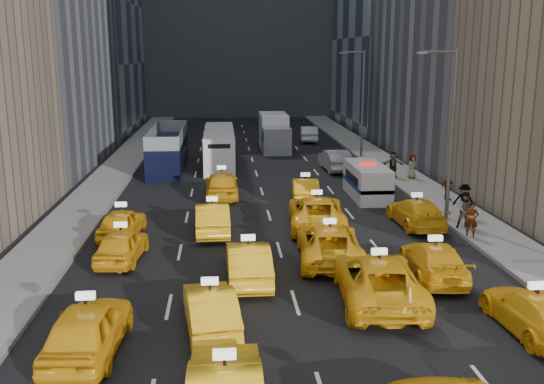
{
  "coord_description": "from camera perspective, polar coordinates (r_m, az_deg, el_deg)",
  "views": [
    {
      "loc": [
        -2.52,
        -18.16,
        8.74
      ],
      "look_at": [
        -0.08,
        11.05,
        2.0
      ],
      "focal_mm": 40.0,
      "sensor_mm": 36.0,
      "label": 1
    }
  ],
  "objects": [
    {
      "name": "box_truck",
      "position": [
        55.86,
        0.21,
        5.62
      ],
      "size": [
        2.69,
        7.22,
        3.26
      ],
      "rotation": [
        0.0,
        0.0,
        -0.03
      ],
      "color": "white",
      "rests_on": "ground"
    },
    {
      "name": "sidewalk_east",
      "position": [
        45.91,
        11.79,
        1.8
      ],
      "size": [
        3.0,
        90.0,
        0.15
      ],
      "primitive_type": "cube",
      "color": "gray",
      "rests_on": "ground"
    },
    {
      "name": "taxi_12",
      "position": [
        30.28,
        -13.94,
        -2.83
      ],
      "size": [
        2.13,
        4.29,
        1.41
      ],
      "primitive_type": "imported",
      "rotation": [
        0.0,
        0.0,
        3.03
      ],
      "color": "#F7AE14",
      "rests_on": "ground"
    },
    {
      "name": "taxi_14",
      "position": [
        31.01,
        4.2,
        -1.89
      ],
      "size": [
        3.24,
        6.12,
        1.64
      ],
      "primitive_type": "imported",
      "rotation": [
        0.0,
        0.0,
        3.05
      ],
      "color": "#F7AE14",
      "rests_on": "ground"
    },
    {
      "name": "curb_west",
      "position": [
        44.5,
        -13.13,
        1.4
      ],
      "size": [
        0.15,
        90.0,
        0.18
      ],
      "primitive_type": "cube",
      "color": "slate",
      "rests_on": "ground"
    },
    {
      "name": "pedestrian_3",
      "position": [
        37.54,
        16.21,
        0.44
      ],
      "size": [
        1.02,
        0.75,
        1.59
      ],
      "primitive_type": "imported",
      "rotation": [
        0.0,
        0.0,
        0.4
      ],
      "color": "gray",
      "rests_on": "sidewalk_east"
    },
    {
      "name": "nypd_van",
      "position": [
        37.76,
        8.95,
        0.96
      ],
      "size": [
        2.06,
        5.18,
        2.22
      ],
      "rotation": [
        0.0,
        0.0,
        0.01
      ],
      "color": "silver",
      "rests_on": "ground"
    },
    {
      "name": "taxi_7",
      "position": [
        21.37,
        23.46,
        -10.33
      ],
      "size": [
        2.08,
        4.79,
        1.37
      ],
      "primitive_type": "imported",
      "rotation": [
        0.0,
        0.0,
        3.18
      ],
      "color": "#F7AE14",
      "rests_on": "ground"
    },
    {
      "name": "taxi_17",
      "position": [
        36.49,
        3.14,
        0.22
      ],
      "size": [
        1.84,
        4.42,
        1.42
      ],
      "primitive_type": "imported",
      "rotation": [
        0.0,
        0.0,
        3.06
      ],
      "color": "#F7AE14",
      "rests_on": "ground"
    },
    {
      "name": "ground",
      "position": [
        20.31,
        2.89,
        -12.56
      ],
      "size": [
        160.0,
        160.0,
        0.0
      ],
      "primitive_type": "plane",
      "color": "black",
      "rests_on": "ground"
    },
    {
      "name": "taxi_13",
      "position": [
        30.16,
        -5.62,
        -2.45
      ],
      "size": [
        1.76,
        4.69,
        1.53
      ],
      "primitive_type": "imported",
      "rotation": [
        0.0,
        0.0,
        3.17
      ],
      "color": "#F7AE14",
      "rests_on": "ground"
    },
    {
      "name": "curb_east",
      "position": [
        45.51,
        10.04,
        1.79
      ],
      "size": [
        0.15,
        90.0,
        0.18
      ],
      "primitive_type": "cube",
      "color": "slate",
      "rests_on": "ground"
    },
    {
      "name": "pedestrian_0",
      "position": [
        30.38,
        18.28,
        -2.49
      ],
      "size": [
        0.72,
        0.59,
        1.69
      ],
      "primitive_type": "imported",
      "rotation": [
        0.0,
        0.0,
        -0.34
      ],
      "color": "gray",
      "rests_on": "sidewalk_east"
    },
    {
      "name": "taxi_9",
      "position": [
        23.85,
        -2.24,
        -6.58
      ],
      "size": [
        1.71,
        4.71,
        1.54
      ],
      "primitive_type": "imported",
      "rotation": [
        0.0,
        0.0,
        3.16
      ],
      "color": "#F7AE14",
      "rests_on": "ground"
    },
    {
      "name": "taxi_5",
      "position": [
        19.95,
        -5.81,
        -10.84
      ],
      "size": [
        2.05,
        4.5,
        1.43
      ],
      "primitive_type": "imported",
      "rotation": [
        0.0,
        0.0,
        3.27
      ],
      "color": "#F7AE14",
      "rests_on": "ground"
    },
    {
      "name": "taxi_16",
      "position": [
        37.48,
        -4.75,
        0.73
      ],
      "size": [
        2.02,
        4.93,
        1.67
      ],
      "primitive_type": "imported",
      "rotation": [
        0.0,
        0.0,
        3.15
      ],
      "color": "#F7AE14",
      "rests_on": "ground"
    },
    {
      "name": "taxi_8",
      "position": [
        26.82,
        -13.96,
        -4.88
      ],
      "size": [
        2.07,
        4.28,
        1.41
      ],
      "primitive_type": "imported",
      "rotation": [
        0.0,
        0.0,
        3.04
      ],
      "color": "#F7AE14",
      "rests_on": "ground"
    },
    {
      "name": "taxi_15",
      "position": [
        32.11,
        13.39,
        -1.88
      ],
      "size": [
        2.14,
        4.98,
        1.43
      ],
      "primitive_type": "imported",
      "rotation": [
        0.0,
        0.0,
        3.17
      ],
      "color": "#F7AE14",
      "rests_on": "ground"
    },
    {
      "name": "streetlight_far",
      "position": [
        51.65,
        8.42,
        8.57
      ],
      "size": [
        2.15,
        0.22,
        9.0
      ],
      "color": "#595B60",
      "rests_on": "ground"
    },
    {
      "name": "taxi_4",
      "position": [
        19.09,
        -16.94,
        -12.19
      ],
      "size": [
        2.21,
        4.89,
        1.63
      ],
      "primitive_type": "imported",
      "rotation": [
        0.0,
        0.0,
        3.08
      ],
      "color": "#F7AE14",
      "rests_on": "ground"
    },
    {
      "name": "pedestrian_4",
      "position": [
        43.56,
        13.06,
        2.37
      ],
      "size": [
        0.91,
        0.63,
        1.68
      ],
      "primitive_type": "imported",
      "rotation": [
        0.0,
        0.0,
        0.24
      ],
      "color": "gray",
      "rests_on": "sidewalk_east"
    },
    {
      "name": "misc_car_2",
      "position": [
        65.05,
        0.08,
        5.87
      ],
      "size": [
        2.62,
        5.15,
        1.43
      ],
      "primitive_type": "imported",
      "rotation": [
        0.0,
        0.0,
        3.01
      ],
      "color": "slate",
      "rests_on": "ground"
    },
    {
      "name": "misc_car_3",
      "position": [
        61.87,
        -5.2,
        5.45
      ],
      "size": [
        1.78,
        4.23,
        1.43
      ],
      "primitive_type": "imported",
      "rotation": [
        0.0,
        0.0,
        3.12
      ],
      "color": "black",
      "rests_on": "ground"
    },
    {
      "name": "pedestrian_2",
      "position": [
        33.91,
        17.62,
        -0.79
      ],
      "size": [
        1.25,
        0.88,
        1.79
      ],
      "primitive_type": "imported",
      "rotation": [
        0.0,
        0.0,
        -0.39
      ],
      "color": "gray",
      "rests_on": "sidewalk_east"
    },
    {
      "name": "taxi_10",
      "position": [
        26.12,
        5.41,
        -4.85
      ],
      "size": [
        3.06,
        5.84,
        1.57
      ],
      "primitive_type": "imported",
      "rotation": [
        0.0,
        0.0,
        3.06
      ],
      "color": "#F7AE14",
      "rests_on": "ground"
    },
    {
      "name": "double_decker",
      "position": [
        47.52,
        -9.74,
        4.05
      ],
      "size": [
        3.57,
        10.91,
        3.11
      ],
      "rotation": [
        0.0,
        0.0,
        0.11
      ],
      "color": "black",
      "rests_on": "ground"
    },
    {
      "name": "city_bus",
      "position": [
        48.47,
        -4.98,
        4.19
      ],
      "size": [
        2.41,
        10.96,
        2.83
      ],
      "rotation": [
        0.0,
        0.0,
        0.01
      ],
      "color": "silver",
      "rests_on": "ground"
    },
    {
      "name": "sidewalk_west",
      "position": [
        44.74,
        -14.96,
        1.34
      ],
      "size": [
        3.0,
        90.0,
        0.15
      ],
      "primitive_type": "cube",
      "color": "gray",
      "rests_on": "ground"
    },
    {
      "name": "pedestrian_5",
      "position": [
        43.65,
        11.32,
        2.55
      ],
      "size": [
        1.73,
        0.82,
        1.8
      ],
      "primitive_type": "imported",
      "rotation": [
        0.0,
        0.0,
        -0.21
      ],
      "color": "gray",
      "rests_on": "sidewalk_east"
    },
    {
      "name": "misc_car_1",
      "position": [
        58.34,
        -9.45,
        4.87
      ],
      "size": [
        2.78,
        5.34,
        1.44
      ],
      "primitive_type": "imported",
      "rotation": [
        0.0,
        0.0,
        3.22
      ],
      "color": "black",
      "rests_on": "ground"
    },
    {
      "name": "pedestrian_1",
      "position": [
        31.78,
        17.8,
        -1.64
      ],
      "size": [
        0.97,
        0.65,
        1.85
      ],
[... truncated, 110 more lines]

